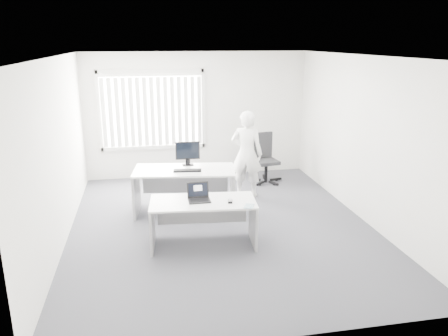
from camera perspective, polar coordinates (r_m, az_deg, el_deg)
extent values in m
plane|color=#46464D|center=(7.50, -0.39, -7.51)|extent=(6.00, 6.00, 0.00)
cube|color=white|center=(9.96, -3.52, 6.90)|extent=(5.00, 0.02, 2.80)
cube|color=white|center=(4.27, 6.86, -6.35)|extent=(5.00, 0.02, 2.80)
cube|color=white|center=(7.06, -20.82, 1.87)|extent=(0.02, 6.00, 2.80)
cube|color=white|center=(7.88, 17.82, 3.59)|extent=(0.02, 6.00, 2.80)
cube|color=white|center=(6.86, -0.44, 14.39)|extent=(5.00, 6.00, 0.02)
cube|color=silver|center=(9.82, -9.35, 7.47)|extent=(2.32, 0.06, 1.76)
cube|color=white|center=(6.57, -2.78, -4.43)|extent=(1.64, 0.88, 0.03)
cube|color=#9C9C9E|center=(6.72, -9.36, -7.47)|extent=(0.10, 0.68, 0.69)
cube|color=#9C9C9E|center=(6.78, 3.83, -7.05)|extent=(0.10, 0.68, 0.69)
cube|color=white|center=(7.84, -5.22, -0.28)|extent=(1.89, 1.07, 0.03)
cube|color=#9C9C9E|center=(8.04, -11.37, -3.16)|extent=(0.15, 0.77, 0.78)
cube|color=#9C9C9E|center=(7.97, 1.14, -3.00)|extent=(0.15, 0.77, 0.78)
cylinder|color=black|center=(9.73, 5.47, -1.61)|extent=(0.71, 0.71, 0.08)
cylinder|color=black|center=(9.67, 5.50, -0.51)|extent=(0.07, 0.07, 0.47)
cube|color=black|center=(9.61, 5.54, 0.84)|extent=(0.55, 0.55, 0.07)
cube|color=black|center=(9.71, 5.04, 3.03)|extent=(0.46, 0.14, 0.57)
imported|color=silver|center=(8.67, 2.98, 1.86)|extent=(0.75, 0.64, 1.73)
cube|color=silver|center=(6.49, 0.13, -4.54)|extent=(0.31, 0.22, 0.00)
cube|color=white|center=(6.36, 3.28, -4.99)|extent=(0.20, 0.22, 0.01)
cube|color=black|center=(7.71, -4.80, -0.33)|extent=(0.50, 0.23, 0.02)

